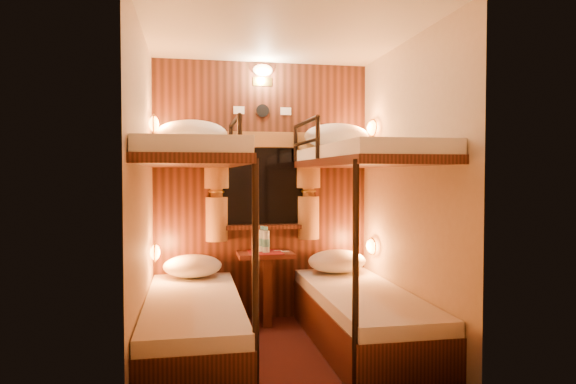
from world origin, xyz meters
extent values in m
plane|color=#38130F|center=(0.00, 0.00, 0.00)|extent=(2.10, 2.10, 0.00)
plane|color=silver|center=(0.00, 0.00, 2.40)|extent=(2.10, 2.10, 0.00)
plane|color=#C6B293|center=(0.00, 1.05, 1.20)|extent=(2.40, 0.00, 2.40)
plane|color=#C6B293|center=(0.00, -1.05, 1.20)|extent=(2.40, 0.00, 2.40)
plane|color=#C6B293|center=(-1.00, 0.00, 1.20)|extent=(0.00, 2.40, 2.40)
plane|color=#C6B293|center=(1.00, 0.00, 1.20)|extent=(0.00, 2.40, 2.40)
cube|color=black|center=(0.00, 1.04, 1.20)|extent=(2.00, 0.03, 2.40)
cube|color=black|center=(-0.65, 0.07, 0.17)|extent=(0.70, 1.90, 0.35)
cube|color=white|center=(-0.65, 0.07, 0.40)|extent=(0.68, 1.88, 0.10)
cube|color=black|center=(-0.65, 0.07, 1.45)|extent=(0.70, 1.90, 0.06)
cube|color=white|center=(-0.65, 0.07, 1.53)|extent=(0.68, 1.88, 0.10)
cylinder|color=black|center=(-0.30, -0.83, 0.72)|extent=(0.04, 0.04, 1.45)
cylinder|color=black|center=(-0.30, 0.95, 1.64)|extent=(0.04, 0.04, 0.32)
cylinder|color=black|center=(-0.30, 0.10, 1.64)|extent=(0.04, 0.04, 0.32)
cylinder|color=black|center=(-0.30, 0.53, 1.80)|extent=(0.04, 0.85, 0.04)
cylinder|color=black|center=(-0.30, 0.53, 1.63)|extent=(0.03, 0.85, 0.03)
cube|color=black|center=(0.65, 0.07, 0.17)|extent=(0.70, 1.90, 0.35)
cube|color=white|center=(0.65, 0.07, 0.40)|extent=(0.68, 1.88, 0.10)
cube|color=black|center=(0.65, 0.07, 1.45)|extent=(0.70, 1.90, 0.06)
cube|color=white|center=(0.65, 0.07, 1.53)|extent=(0.68, 1.88, 0.10)
cylinder|color=black|center=(0.30, -0.83, 0.72)|extent=(0.04, 0.04, 1.45)
cylinder|color=black|center=(0.30, 0.95, 1.64)|extent=(0.04, 0.04, 0.32)
cylinder|color=black|center=(0.30, 0.10, 1.64)|extent=(0.04, 0.04, 0.32)
cylinder|color=black|center=(0.30, 0.53, 1.80)|extent=(0.04, 0.85, 0.04)
cylinder|color=black|center=(0.30, 0.53, 1.63)|extent=(0.03, 0.85, 0.03)
cube|color=black|center=(0.00, 1.02, 1.25)|extent=(0.98, 0.02, 0.78)
cube|color=black|center=(0.00, 1.01, 1.25)|extent=(0.90, 0.01, 0.70)
cube|color=black|center=(0.00, 0.97, 0.87)|extent=(1.00, 0.12, 0.04)
cube|color=olive|center=(0.00, 0.98, 1.68)|extent=(1.10, 0.06, 0.14)
cylinder|color=olive|center=(-0.43, 0.97, 1.43)|extent=(0.22, 0.22, 0.40)
cylinder|color=olive|center=(-0.43, 0.97, 1.20)|extent=(0.11, 0.11, 0.12)
cylinder|color=olive|center=(-0.43, 0.97, 0.95)|extent=(0.20, 0.20, 0.40)
torus|color=#AD8C32|center=(-0.43, 0.97, 1.20)|extent=(0.14, 0.14, 0.02)
cylinder|color=olive|center=(0.43, 0.97, 1.43)|extent=(0.22, 0.22, 0.40)
cylinder|color=olive|center=(0.43, 0.97, 1.20)|extent=(0.11, 0.11, 0.12)
cylinder|color=olive|center=(0.43, 0.97, 0.95)|extent=(0.20, 0.20, 0.40)
torus|color=#AD8C32|center=(0.43, 0.97, 1.20)|extent=(0.14, 0.14, 0.02)
cylinder|color=black|center=(0.00, 1.02, 1.95)|extent=(0.12, 0.02, 0.12)
cube|color=silver|center=(-0.22, 1.02, 1.95)|extent=(0.10, 0.01, 0.07)
cube|color=silver|center=(0.22, 1.02, 1.95)|extent=(0.10, 0.01, 0.07)
cube|color=#AD8C32|center=(0.00, 1.02, 2.22)|extent=(0.18, 0.01, 0.08)
ellipsoid|color=#FFCC8C|center=(0.00, 1.00, 2.32)|extent=(0.18, 0.09, 0.11)
ellipsoid|color=orange|center=(-0.96, 0.70, 0.70)|extent=(0.08, 0.20, 0.13)
torus|color=#AD8C32|center=(-0.96, 0.70, 0.70)|extent=(0.02, 0.17, 0.17)
ellipsoid|color=orange|center=(-0.96, 0.70, 1.78)|extent=(0.08, 0.20, 0.13)
torus|color=#AD8C32|center=(-0.96, 0.70, 1.78)|extent=(0.02, 0.17, 0.17)
ellipsoid|color=orange|center=(0.96, 0.70, 0.70)|extent=(0.08, 0.20, 0.13)
torus|color=#AD8C32|center=(0.96, 0.70, 0.70)|extent=(0.02, 0.17, 0.17)
ellipsoid|color=orange|center=(0.96, 0.70, 1.78)|extent=(0.08, 0.20, 0.13)
torus|color=#AD8C32|center=(0.96, 0.70, 1.78)|extent=(0.02, 0.17, 0.17)
cube|color=#502212|center=(0.00, 0.85, 0.63)|extent=(0.50, 0.34, 0.04)
cube|color=black|center=(0.00, 0.85, 0.30)|extent=(0.08, 0.30, 0.61)
cube|color=maroon|center=(0.00, 0.85, 0.65)|extent=(0.30, 0.34, 0.01)
cylinder|color=#99BFE5|center=(0.00, 0.83, 0.75)|extent=(0.06, 0.06, 0.20)
cylinder|color=teal|center=(0.00, 0.83, 0.74)|extent=(0.07, 0.07, 0.07)
cylinder|color=teal|center=(0.00, 0.83, 0.87)|extent=(0.04, 0.04, 0.03)
cylinder|color=#99BFE5|center=(-0.02, 0.89, 0.75)|extent=(0.06, 0.06, 0.20)
cylinder|color=teal|center=(-0.02, 0.89, 0.74)|extent=(0.07, 0.07, 0.07)
cylinder|color=teal|center=(-0.02, 0.89, 0.87)|extent=(0.04, 0.04, 0.03)
cube|color=silver|center=(0.19, 0.85, 0.65)|extent=(0.07, 0.06, 0.01)
cube|color=silver|center=(0.12, 0.91, 0.65)|extent=(0.08, 0.07, 0.01)
ellipsoid|color=silver|center=(-0.65, 0.80, 0.56)|extent=(0.51, 0.36, 0.20)
ellipsoid|color=silver|center=(0.65, 0.77, 0.56)|extent=(0.54, 0.38, 0.21)
ellipsoid|color=silver|center=(-0.65, 0.80, 1.71)|extent=(0.62, 0.44, 0.24)
ellipsoid|color=silver|center=(0.65, 0.79, 1.71)|extent=(0.60, 0.43, 0.24)
camera|label=1|loc=(-0.66, -3.74, 1.36)|focal=32.00mm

